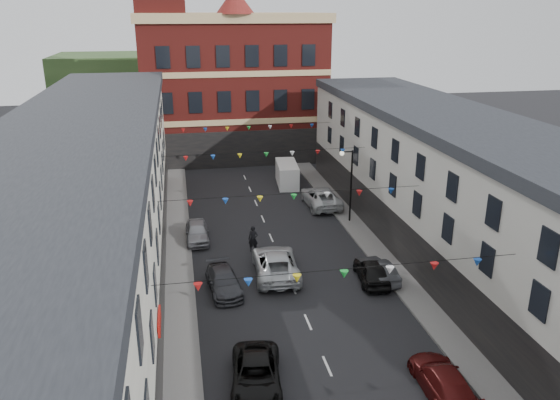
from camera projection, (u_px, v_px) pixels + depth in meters
ground at (308, 322)px, 30.10m from camera, size 160.00×160.00×0.00m
pavement_left at (181, 314)px, 30.73m from camera, size 1.80×64.00×0.15m
pavement_right at (411, 292)px, 33.14m from camera, size 1.80×64.00×0.15m
terrace_left at (76, 242)px, 27.21m from camera, size 8.40×56.00×10.70m
terrace_right at (504, 220)px, 31.49m from camera, size 8.40×56.00×9.70m
civic_building at (232, 85)px, 62.62m from camera, size 20.60×13.30×18.50m
clock_tower at (161, 24)px, 56.34m from camera, size 5.60×5.60×30.00m
distant_hill at (192, 86)px, 85.28m from camera, size 40.00×14.00×10.00m
street_lamp at (348, 176)px, 42.95m from camera, size 1.10×0.36×6.00m
car_left_c at (256, 375)px, 24.68m from camera, size 2.84×5.09×1.35m
car_left_d at (224, 281)px, 33.25m from camera, size 2.23×4.62×1.30m
car_left_e at (197, 232)px, 40.50m from camera, size 1.69×4.18×1.42m
car_right_c at (443, 380)px, 24.31m from camera, size 2.13×4.79×1.37m
car_right_d at (372, 271)px, 34.44m from camera, size 2.17×4.42×1.45m
car_right_e at (377, 270)px, 34.64m from camera, size 1.77×4.12×1.32m
car_right_f at (321, 197)px, 47.71m from camera, size 2.78×5.87×1.62m
moving_car at (276, 263)px, 35.25m from camera, size 3.08×6.08×1.65m
white_van at (287, 174)px, 53.44m from camera, size 2.33×5.05×2.16m
pedestrian at (253, 239)px, 38.61m from camera, size 0.81×0.65×1.92m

